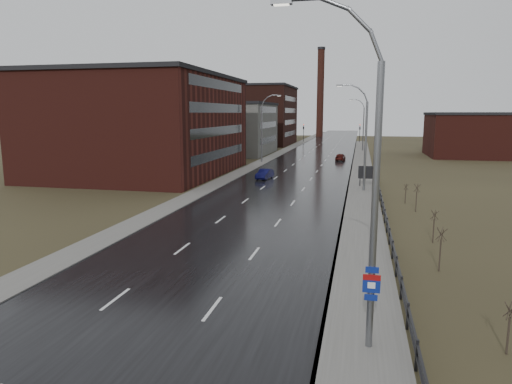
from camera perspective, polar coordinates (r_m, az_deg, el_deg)
The scene contains 25 objects.
ground at distance 17.95m, azimuth -17.10°, elevation -18.39°, with size 320.00×320.00×0.00m, color #2D2819.
road at distance 74.51m, azimuth 6.43°, elevation 3.37°, with size 14.00×300.00×0.06m, color black.
sidewalk_right at distance 49.28m, azimuth 13.08°, elevation -0.07°, with size 3.20×180.00×0.18m, color #595651.
curb_right at distance 49.30m, azimuth 11.32°, elevation -0.00°, with size 0.16×180.00×0.18m, color slate.
sidewalk_left at distance 75.85m, azimuth 0.25°, elevation 3.57°, with size 2.40×260.00×0.12m, color #595651.
warehouse_near at distance 65.49m, azimuth -13.81°, elevation 8.17°, with size 22.44×28.56×13.50m.
warehouse_mid at distance 95.31m, azimuth -3.16°, elevation 7.97°, with size 16.32×20.40×10.50m.
warehouse_far at distance 125.53m, azimuth -1.58°, elevation 9.57°, with size 26.52×24.48×15.50m.
building_right at distance 98.18m, azimuth 26.00°, elevation 6.47°, with size 18.36×16.32×8.50m.
smokestack at distance 164.36m, azimuth 8.05°, elevation 12.25°, with size 2.70×2.70×30.70m.
streetlight_main at distance 15.75m, azimuth 13.58°, elevation 1.16°, with size 3.91×0.29×12.11m.
streetlight_right_mid at distance 49.65m, azimuth 13.23°, elevation 6.68°, with size 3.36×0.28×11.35m.
streetlight_left at distance 77.28m, azimuth 0.95°, elevation 7.98°, with size 3.36×0.28×11.35m.
streetlight_right_far at distance 103.61m, azimuth 13.12°, elevation 8.20°, with size 3.36×0.28×11.35m.
guardrail at distance 32.86m, azimuth 16.12°, elevation -4.01°, with size 0.10×53.05×1.10m.
shrub_b at distance 18.74m, azimuth 29.06°, elevation -14.58°, with size 0.45×0.48×1.89m.
shrub_c at distance 26.26m, azimuth 22.06°, elevation -6.55°, with size 0.57×0.60×2.40m.
shrub_d at distance 31.81m, azimuth 21.34°, elevation -3.93°, with size 0.52×0.55×2.18m.
shrub_e at distance 41.14m, azimuth 19.42°, elevation -0.61°, with size 0.58×0.61×2.44m.
shrub_f at distance 44.71m, azimuth 18.20°, elevation -0.15°, with size 0.45×0.47×1.85m.
billboard at distance 52.92m, azimuth 13.69°, elevation 2.31°, with size 1.91×0.17×2.48m.
traffic_light_left at distance 134.62m, azimuth 5.97°, elevation 8.20°, with size 0.58×2.73×5.30m.
traffic_light_right at distance 133.64m, azimuth 12.87°, elevation 7.99°, with size 0.58×2.73×5.30m.
car_near at distance 58.18m, azimuth 1.10°, elevation 2.22°, with size 1.34×3.85×1.27m, color #0B0B38.
car_far at distance 82.11m, azimuth 10.51°, elevation 4.30°, with size 1.54×3.84×1.31m, color #410E0A.
Camera 1 is at (8.23, -13.58, 8.36)m, focal length 32.00 mm.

